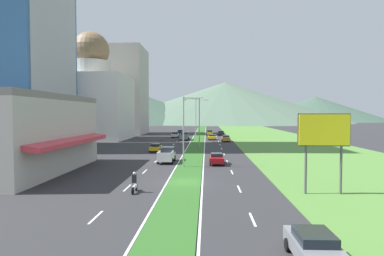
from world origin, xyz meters
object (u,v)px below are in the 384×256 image
Objects in this scene: car_1 at (180,132)px; pickup_truck_0 at (167,155)px; street_lamp_far at (197,116)px; street_lamp_near at (186,126)px; car_6 at (226,138)px; pickup_truck_1 at (184,136)px; car_5 at (212,137)px; car_2 at (315,248)px; car_8 at (221,133)px; motorcycle_rider at (134,184)px; car_3 at (175,135)px; car_0 at (156,147)px; billboard_roadside at (324,134)px; street_lamp_mid at (198,119)px; car_4 at (217,159)px; car_7 at (210,133)px.

car_1 is 64.83m from pickup_truck_0.
street_lamp_near is at bearing -90.04° from street_lamp_far.
pickup_truck_0 is (-10.31, -35.04, 0.19)m from car_6.
street_lamp_far is 2.00× the size of pickup_truck_1.
pickup_truck_1 reaches higher than car_5.
car_8 is at bearing -179.74° from car_2.
car_5 is 16.54m from car_8.
car_1 is at bearing -155.69° from car_6.
car_1 is 83.18m from motorcycle_rider.
car_3 is at bearing -170.22° from car_2.
car_5 is at bearing -157.17° from car_1.
pickup_truck_1 is (-7.07, -1.59, 0.25)m from car_5.
pickup_truck_0 is at bearing -176.05° from car_3.
car_0 is (-6.53, 17.33, -4.44)m from street_lamp_near.
street_lamp_near is 69.69m from car_1.
billboard_roadside reaches higher than car_8.
pickup_truck_0 is at bearing -16.40° from car_6.
street_lamp_mid is 1.83× the size of pickup_truck_1.
car_6 is 36.53m from pickup_truck_0.
billboard_roadside is 19.16m from car_4.
car_7 reaches higher than car_1.
pickup_truck_1 is at bearing -160.74° from car_3.
car_1 is at bearing -171.39° from car_4.
car_6 is 11.23m from pickup_truck_1.
motorcycle_rider is (-0.61, -18.39, -0.24)m from pickup_truck_0.
car_8 is (7.05, 61.59, -4.40)m from street_lamp_near.
car_1 is 0.74× the size of pickup_truck_0.
car_5 is 41.41m from pickup_truck_0.
motorcycle_rider reaches higher than car_1.
car_7 is 0.84× the size of pickup_truck_0.
car_1 is (-6.17, 20.70, -5.43)m from street_lamp_far.
billboard_roadside is (12.34, -13.95, -0.11)m from street_lamp_near.
street_lamp_far reaches higher than street_lamp_near.
car_0 is at bearing -20.50° from car_5.
car_2 is at bearing 2.41° from car_7.
billboard_roadside is at bearing -164.39° from car_3.
car_8 is at bearing 94.01° from billboard_roadside.
pickup_truck_1 reaches higher than car_6.
motorcycle_rider is at bearing -5.26° from car_7.
pickup_truck_1 is (-3.16, -4.83, -5.19)m from street_lamp_far.
car_3 is 0.75× the size of pickup_truck_0.
car_7 is (2.80, 40.35, -4.90)m from street_lamp_mid.
car_8 is (3.11, 16.25, 0.05)m from car_5.
car_6 is at bearing 95.39° from billboard_roadside.
street_lamp_near reaches higher than car_2.
car_0 is 13.29m from pickup_truck_0.
pickup_truck_0 is at bearing -6.28° from car_7.
street_lamp_far is 22.27m from car_1.
car_0 is 26.63m from pickup_truck_1.
motorcycle_rider is (-4.43, -38.16, -4.94)m from street_lamp_mid.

